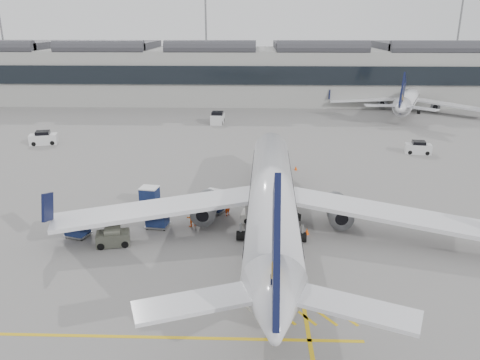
{
  "coord_description": "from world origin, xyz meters",
  "views": [
    {
      "loc": [
        6.85,
        -31.57,
        16.65
      ],
      "look_at": [
        5.69,
        5.48,
        4.0
      ],
      "focal_mm": 35.0,
      "sensor_mm": 36.0,
      "label": 1
    }
  ],
  "objects_px": {
    "ramp_agent_a": "(228,207)",
    "airliner_main": "(272,198)",
    "pushback_tug": "(113,238)",
    "belt_loader": "(265,215)",
    "baggage_cart_a": "(214,201)",
    "ramp_agent_b": "(191,217)"
  },
  "relations": [
    {
      "from": "ramp_agent_a",
      "to": "airliner_main",
      "type": "bearing_deg",
      "value": -93.92
    },
    {
      "from": "airliner_main",
      "to": "pushback_tug",
      "type": "height_order",
      "value": "airliner_main"
    },
    {
      "from": "ramp_agent_a",
      "to": "pushback_tug",
      "type": "height_order",
      "value": "ramp_agent_a"
    },
    {
      "from": "belt_loader",
      "to": "baggage_cart_a",
      "type": "xyz_separation_m",
      "value": [
        -4.58,
        2.06,
        0.44
      ]
    },
    {
      "from": "airliner_main",
      "to": "baggage_cart_a",
      "type": "distance_m",
      "value": 6.82
    },
    {
      "from": "ramp_agent_b",
      "to": "pushback_tug",
      "type": "bearing_deg",
      "value": 7.47
    },
    {
      "from": "belt_loader",
      "to": "baggage_cart_a",
      "type": "bearing_deg",
      "value": 163.15
    },
    {
      "from": "ramp_agent_b",
      "to": "pushback_tug",
      "type": "xyz_separation_m",
      "value": [
        -5.65,
        -3.69,
        -0.19
      ]
    },
    {
      "from": "airliner_main",
      "to": "pushback_tug",
      "type": "bearing_deg",
      "value": -165.61
    },
    {
      "from": "pushback_tug",
      "to": "airliner_main",
      "type": "bearing_deg",
      "value": -0.03
    },
    {
      "from": "pushback_tug",
      "to": "belt_loader",
      "type": "bearing_deg",
      "value": 9.42
    },
    {
      "from": "airliner_main",
      "to": "belt_loader",
      "type": "distance_m",
      "value": 3.2
    },
    {
      "from": "belt_loader",
      "to": "pushback_tug",
      "type": "bearing_deg",
      "value": -150.27
    },
    {
      "from": "baggage_cart_a",
      "to": "pushback_tug",
      "type": "bearing_deg",
      "value": -112.16
    },
    {
      "from": "pushback_tug",
      "to": "ramp_agent_b",
      "type": "bearing_deg",
      "value": 20.2
    },
    {
      "from": "baggage_cart_a",
      "to": "ramp_agent_b",
      "type": "distance_m",
      "value": 3.71
    },
    {
      "from": "airliner_main",
      "to": "pushback_tug",
      "type": "distance_m",
      "value": 12.97
    },
    {
      "from": "airliner_main",
      "to": "belt_loader",
      "type": "height_order",
      "value": "airliner_main"
    },
    {
      "from": "ramp_agent_b",
      "to": "baggage_cart_a",
      "type": "bearing_deg",
      "value": -143.18
    },
    {
      "from": "airliner_main",
      "to": "ramp_agent_b",
      "type": "height_order",
      "value": "airliner_main"
    },
    {
      "from": "pushback_tug",
      "to": "baggage_cart_a",
      "type": "bearing_deg",
      "value": 30.51
    },
    {
      "from": "airliner_main",
      "to": "pushback_tug",
      "type": "relative_size",
      "value": 13.9
    }
  ]
}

